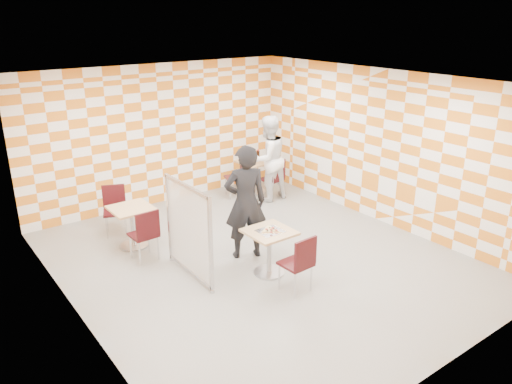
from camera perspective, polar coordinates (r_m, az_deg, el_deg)
room_shell at (r=8.43m, az=-1.94°, el=2.74°), size 7.00×7.00×7.00m
main_table at (r=7.96m, az=1.53°, el=-6.03°), size 0.70×0.70×0.75m
second_table at (r=11.55m, az=-0.14°, el=2.40°), size 0.70×0.70×0.75m
empty_table at (r=9.12m, az=-13.98°, el=-3.13°), size 0.70×0.70×0.75m
chair_main_front at (r=7.43m, az=5.06°, el=-7.79°), size 0.44×0.45×0.92m
chair_second_front at (r=11.09m, az=2.16°, el=1.82°), size 0.48×0.49×0.92m
chair_second_side at (r=11.29m, az=-1.96°, el=2.16°), size 0.54×0.53×0.92m
chair_empty_near at (r=8.52m, az=-12.52°, el=-4.43°), size 0.44×0.45×0.92m
chair_empty_far at (r=9.78m, az=-15.86°, el=-1.50°), size 0.55×0.56×0.92m
partition at (r=7.83m, az=-7.71°, el=-4.38°), size 0.08×1.38×1.55m
man_dark at (r=8.34m, az=-1.21°, el=-1.20°), size 0.84×0.71×1.97m
man_white at (r=10.97m, az=1.38°, el=3.84°), size 0.95×0.76×1.90m
pizza_on_foil at (r=7.84m, az=1.62°, el=-4.37°), size 0.40×0.40×0.04m
sport_bottle at (r=11.48m, az=-1.15°, el=3.99°), size 0.06×0.06×0.20m
soda_bottle at (r=11.62m, az=0.24°, el=4.27°), size 0.07×0.07×0.23m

